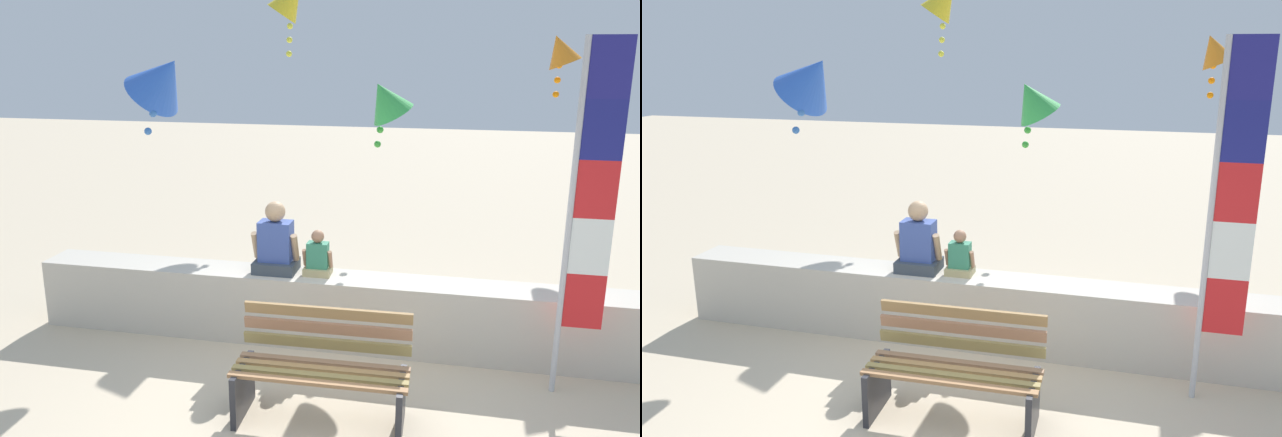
{
  "view_description": "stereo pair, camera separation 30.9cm",
  "coord_description": "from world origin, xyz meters",
  "views": [
    {
      "loc": [
        1.03,
        -4.59,
        2.96
      ],
      "look_at": [
        -0.25,
        1.34,
        1.33
      ],
      "focal_mm": 35.56,
      "sensor_mm": 36.0,
      "label": 1
    },
    {
      "loc": [
        1.33,
        -4.52,
        2.96
      ],
      "look_at": [
        -0.25,
        1.34,
        1.33
      ],
      "focal_mm": 35.56,
      "sensor_mm": 36.0,
      "label": 2
    }
  ],
  "objects": [
    {
      "name": "kite_yellow",
      "position": [
        -1.28,
        4.21,
        3.61
      ],
      "size": [
        0.72,
        0.72,
        1.09
      ],
      "color": "yellow"
    },
    {
      "name": "person_child",
      "position": [
        -0.28,
        1.37,
        0.91
      ],
      "size": [
        0.31,
        0.23,
        0.47
      ],
      "color": "tan",
      "rests_on": "seawall_ledge"
    },
    {
      "name": "kite_green",
      "position": [
        0.25,
        2.46,
        2.42
      ],
      "size": [
        0.75,
        0.68,
        0.87
      ],
      "color": "green"
    },
    {
      "name": "seawall_ledge",
      "position": [
        0.0,
        1.34,
        0.37
      ],
      "size": [
        6.56,
        0.49,
        0.73
      ],
      "primitive_type": "cube",
      "color": "beige",
      "rests_on": "ground"
    },
    {
      "name": "kite_blue",
      "position": [
        -2.14,
        1.95,
        2.64
      ],
      "size": [
        0.96,
        0.83,
        0.99
      ],
      "color": "blue"
    },
    {
      "name": "kite_orange",
      "position": [
        2.19,
        3.6,
        2.94
      ],
      "size": [
        0.53,
        0.56,
        0.82
      ],
      "color": "orange"
    },
    {
      "name": "park_bench",
      "position": [
        0.06,
        -0.03,
        0.41
      ],
      "size": [
        1.44,
        0.64,
        0.88
      ],
      "color": "#A07149",
      "rests_on": "ground"
    },
    {
      "name": "ground_plane",
      "position": [
        0.0,
        0.0,
        0.0
      ],
      "size": [
        40.0,
        40.0,
        0.0
      ],
      "primitive_type": "plane",
      "color": "#C7B497"
    },
    {
      "name": "person_adult",
      "position": [
        -0.72,
        1.37,
        1.02
      ],
      "size": [
        0.48,
        0.36,
        0.74
      ],
      "color": "#333D48",
      "rests_on": "seawall_ledge"
    },
    {
      "name": "flag_banner",
      "position": [
        2.1,
        0.81,
        1.73
      ],
      "size": [
        0.37,
        0.05,
        3.07
      ],
      "color": "#B7B7BC",
      "rests_on": "ground"
    }
  ]
}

